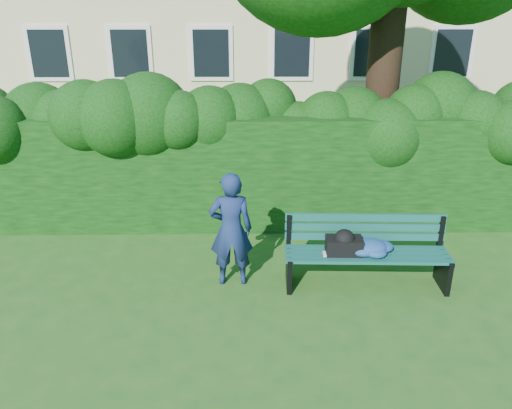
{
  "coord_description": "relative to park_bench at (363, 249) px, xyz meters",
  "views": [
    {
      "loc": [
        -0.09,
        -5.45,
        3.41
      ],
      "look_at": [
        0.0,
        0.6,
        0.95
      ],
      "focal_mm": 35.0,
      "sensor_mm": 36.0,
      "label": 1
    }
  ],
  "objects": [
    {
      "name": "ground",
      "position": [
        -1.36,
        -0.17,
        -0.5
      ],
      "size": [
        80.0,
        80.0,
        0.0
      ],
      "primitive_type": "plane",
      "color": "#265B1C",
      "rests_on": "ground"
    },
    {
      "name": "hedge",
      "position": [
        -1.36,
        2.03,
        0.4
      ],
      "size": [
        10.0,
        1.0,
        1.8
      ],
      "color": "black",
      "rests_on": "ground"
    },
    {
      "name": "park_bench",
      "position": [
        0.0,
        0.0,
        0.0
      ],
      "size": [
        2.09,
        0.63,
        0.89
      ],
      "rotation": [
        0.0,
        0.0,
        -0.03
      ],
      "color": "#0F4F47",
      "rests_on": "ground"
    },
    {
      "name": "man_reading",
      "position": [
        -1.68,
        0.07,
        0.26
      ],
      "size": [
        0.57,
        0.39,
        1.51
      ],
      "primitive_type": "imported",
      "rotation": [
        0.0,
        0.0,
        3.2
      ],
      "color": "navy",
      "rests_on": "ground"
    }
  ]
}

